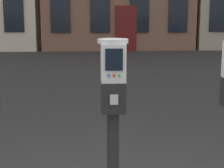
{
  "coord_description": "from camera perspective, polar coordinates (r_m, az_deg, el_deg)",
  "views": [
    {
      "loc": [
        -0.26,
        -2.82,
        1.78
      ],
      "look_at": [
        -0.07,
        -0.09,
        1.26
      ],
      "focal_mm": 60.29,
      "sensor_mm": 36.0,
      "label": 1
    }
  ],
  "objects": [
    {
      "name": "parking_meter_twin_adjacent",
      "position": [
        2.71,
        0.14,
        -2.75
      ],
      "size": [
        0.22,
        0.25,
        1.46
      ],
      "rotation": [
        0.0,
        0.0,
        -1.58
      ],
      "color": "black",
      "rests_on": "sidewalk_slab"
    }
  ]
}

